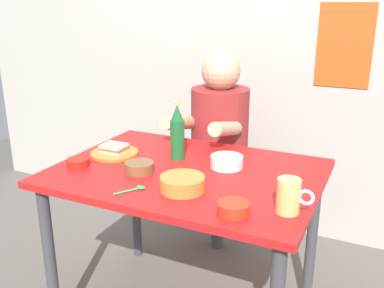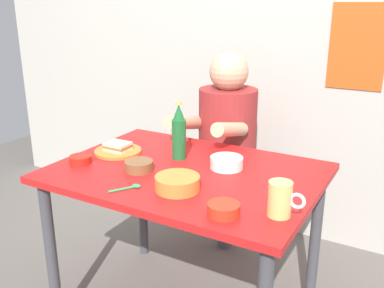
{
  "view_description": "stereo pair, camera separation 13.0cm",
  "coord_description": "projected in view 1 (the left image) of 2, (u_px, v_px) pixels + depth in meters",
  "views": [
    {
      "loc": [
        0.74,
        -1.52,
        1.41
      ],
      "look_at": [
        0.0,
        0.05,
        0.84
      ],
      "focal_mm": 40.19,
      "sensor_mm": 36.0,
      "label": 1
    },
    {
      "loc": [
        0.86,
        -1.46,
        1.41
      ],
      "look_at": [
        0.0,
        0.05,
        0.84
      ],
      "focal_mm": 40.19,
      "sensor_mm": 36.0,
      "label": 2
    }
  ],
  "objects": [
    {
      "name": "rice_bowl_white",
      "position": [
        227.0,
        161.0,
        1.84
      ],
      "size": [
        0.14,
        0.14,
        0.05
      ],
      "color": "silver",
      "rests_on": "dining_table"
    },
    {
      "name": "plate_orange",
      "position": [
        115.0,
        153.0,
        1.99
      ],
      "size": [
        0.22,
        0.22,
        0.01
      ],
      "primitive_type": "cylinder",
      "color": "orange",
      "rests_on": "dining_table"
    },
    {
      "name": "condiment_bowl_brown",
      "position": [
        140.0,
        167.0,
        1.78
      ],
      "size": [
        0.12,
        0.12,
        0.04
      ],
      "color": "brown",
      "rests_on": "dining_table"
    },
    {
      "name": "spoon",
      "position": [
        135.0,
        189.0,
        1.61
      ],
      "size": [
        0.08,
        0.11,
        0.01
      ],
      "color": "#26A559",
      "rests_on": "dining_table"
    },
    {
      "name": "dining_table",
      "position": [
        187.0,
        190.0,
        1.84
      ],
      "size": [
        1.1,
        0.8,
        0.74
      ],
      "color": "red",
      "rests_on": "ground"
    },
    {
      "name": "beer_bottle",
      "position": [
        177.0,
        134.0,
        1.91
      ],
      "size": [
        0.06,
        0.06,
        0.26
      ],
      "color": "#19602D",
      "rests_on": "dining_table"
    },
    {
      "name": "beer_mug",
      "position": [
        289.0,
        196.0,
        1.43
      ],
      "size": [
        0.13,
        0.08,
        0.12
      ],
      "color": "#D1BC66",
      "rests_on": "dining_table"
    },
    {
      "name": "person_seated",
      "position": [
        219.0,
        125.0,
        2.38
      ],
      "size": [
        0.33,
        0.56,
        0.72
      ],
      "color": "maroon",
      "rests_on": "stool"
    },
    {
      "name": "sambal_bowl_red",
      "position": [
        78.0,
        162.0,
        1.85
      ],
      "size": [
        0.1,
        0.1,
        0.03
      ],
      "color": "#B21E14",
      "rests_on": "dining_table"
    },
    {
      "name": "sandwich",
      "position": [
        114.0,
        148.0,
        1.99
      ],
      "size": [
        0.11,
        0.09,
        0.04
      ],
      "color": "beige",
      "rests_on": "plate_orange"
    },
    {
      "name": "wall_back",
      "position": [
        264.0,
        23.0,
        2.54
      ],
      "size": [
        4.4,
        0.09,
        2.6
      ],
      "color": "#ADA89E",
      "rests_on": "ground"
    },
    {
      "name": "sauce_bowl_chili",
      "position": [
        233.0,
        207.0,
        1.43
      ],
      "size": [
        0.11,
        0.11,
        0.04
      ],
      "color": "red",
      "rests_on": "dining_table"
    },
    {
      "name": "soup_bowl_orange",
      "position": [
        182.0,
        183.0,
        1.61
      ],
      "size": [
        0.17,
        0.17,
        0.05
      ],
      "color": "orange",
      "rests_on": "dining_table"
    },
    {
      "name": "stool",
      "position": [
        218.0,
        193.0,
        2.52
      ],
      "size": [
        0.34,
        0.34,
        0.45
      ],
      "color": "#4C4C51",
      "rests_on": "ground"
    }
  ]
}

